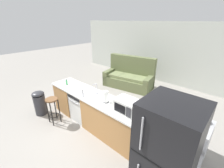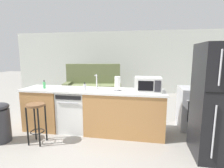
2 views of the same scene
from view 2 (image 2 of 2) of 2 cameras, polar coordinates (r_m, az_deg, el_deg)
The scene contains 15 objects.
ground_plane at distance 3.92m, azimuth -8.45°, elevation -14.71°, with size 24.00×24.00×0.00m, color gray.
wall_back at distance 7.64m, azimuth 3.64°, elevation 7.20°, with size 10.00×0.06×2.60m.
kitchen_counter at distance 3.70m, azimuth -5.05°, elevation -9.14°, with size 2.94×0.66×0.90m.
dishwasher at distance 3.85m, azimuth -12.18°, elevation -8.55°, with size 0.58×0.61×0.84m.
stove_range at distance 4.26m, azimuth 26.01°, elevation -7.14°, with size 0.76×0.68×0.90m.
refrigerator at distance 3.15m, azimuth 31.95°, elevation -5.05°, with size 0.72×0.73×1.77m.
microwave at distance 3.43m, azimuth 11.66°, elevation -0.10°, with size 0.50×0.37×0.28m.
sink_faucet at distance 3.66m, azimuth -5.07°, elevation 0.53°, with size 0.07×0.18×0.30m.
paper_towel_roll at distance 3.44m, azimuth 1.80°, elevation 0.10°, with size 0.14×0.14×0.28m.
soap_bottle at distance 3.42m, azimuth -8.88°, elevation -1.18°, with size 0.06×0.06×0.18m.
dish_soap_bottle at distance 3.94m, azimuth -21.24°, elevation -0.32°, with size 0.06×0.06×0.18m.
kettle at distance 4.32m, azimuth 28.21°, elevation 0.18°, with size 0.21×0.17×0.19m.
bar_stool at distance 3.46m, azimuth -23.54°, elevation -9.25°, with size 0.32×0.32×0.74m.
trash_bin at distance 3.88m, azimuth -32.69°, elevation -10.41°, with size 0.35×0.35×0.74m.
couch at distance 6.50m, azimuth -6.19°, elevation -1.28°, with size 2.13×1.26×1.27m.
Camera 2 is at (1.17, -3.38, 1.60)m, focal length 28.00 mm.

